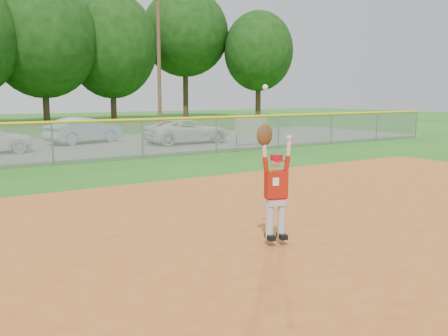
# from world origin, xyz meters

# --- Properties ---
(ground) EXTENTS (120.00, 120.00, 0.00)m
(ground) POSITION_xyz_m (0.00, 0.00, 0.00)
(ground) COLOR #236216
(ground) RESTS_ON ground
(clay_infield) EXTENTS (24.00, 16.00, 0.04)m
(clay_infield) POSITION_xyz_m (0.00, -3.00, 0.02)
(clay_infield) COLOR #A5541D
(clay_infield) RESTS_ON ground
(parking_strip) EXTENTS (44.00, 10.00, 0.03)m
(parking_strip) POSITION_xyz_m (0.00, 16.00, 0.01)
(parking_strip) COLOR slate
(parking_strip) RESTS_ON ground
(car_blue) EXTENTS (4.11, 2.53, 1.28)m
(car_blue) POSITION_xyz_m (3.41, 17.13, 0.67)
(car_blue) COLOR #81A6C1
(car_blue) RESTS_ON parking_strip
(car_white_b) EXTENTS (4.33, 2.00, 1.20)m
(car_white_b) POSITION_xyz_m (7.68, 14.29, 0.63)
(car_white_b) COLOR white
(car_white_b) RESTS_ON parking_strip
(sponsor_sign) EXTENTS (1.64, 0.38, 1.48)m
(sponsor_sign) POSITION_xyz_m (9.56, 11.48, 0.98)
(sponsor_sign) COLOR gray
(sponsor_sign) RESTS_ON ground
(outfield_fence) EXTENTS (40.06, 0.10, 1.55)m
(outfield_fence) POSITION_xyz_m (0.00, 10.00, 0.88)
(outfield_fence) COLOR gray
(outfield_fence) RESTS_ON ground
(power_lines) EXTENTS (19.40, 0.24, 9.00)m
(power_lines) POSITION_xyz_m (1.00, 22.00, 4.68)
(power_lines) COLOR #4C3823
(power_lines) RESTS_ON ground
(ballplayer) EXTENTS (0.61, 0.35, 2.45)m
(ballplayer) POSITION_xyz_m (0.49, -1.36, 1.05)
(ballplayer) COLOR silver
(ballplayer) RESTS_ON ground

